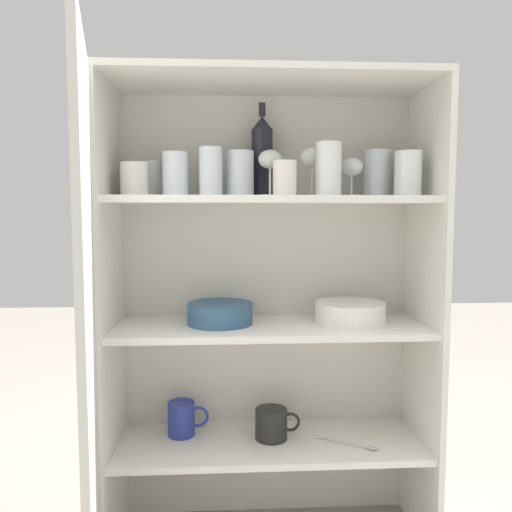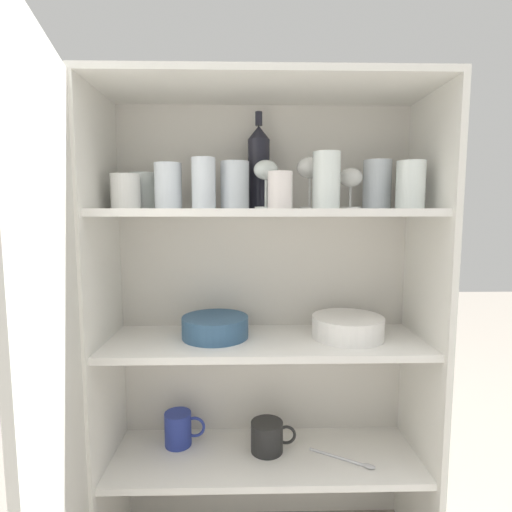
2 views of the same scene
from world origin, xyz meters
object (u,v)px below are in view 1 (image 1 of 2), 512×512
Objects in this scene: plate_stack_white at (350,312)px; coffee_mug_primary at (272,424)px; wine_bottle at (262,157)px; mixing_bowl_large at (220,312)px.

coffee_mug_primary is (-0.23, 0.01, -0.34)m from plate_stack_white.
wine_bottle is 0.82m from coffee_mug_primary.
plate_stack_white is at bearing -1.69° from coffee_mug_primary.
mixing_bowl_large is at bearing -150.03° from wine_bottle.
wine_bottle is 0.54m from plate_stack_white.
mixing_bowl_large is (-0.39, 0.01, 0.00)m from plate_stack_white.
wine_bottle is 1.47× the size of mixing_bowl_large.
wine_bottle is at bearing 161.97° from plate_stack_white.
plate_stack_white is 0.39m from mixing_bowl_large.
wine_bottle is at bearing 108.15° from coffee_mug_primary.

